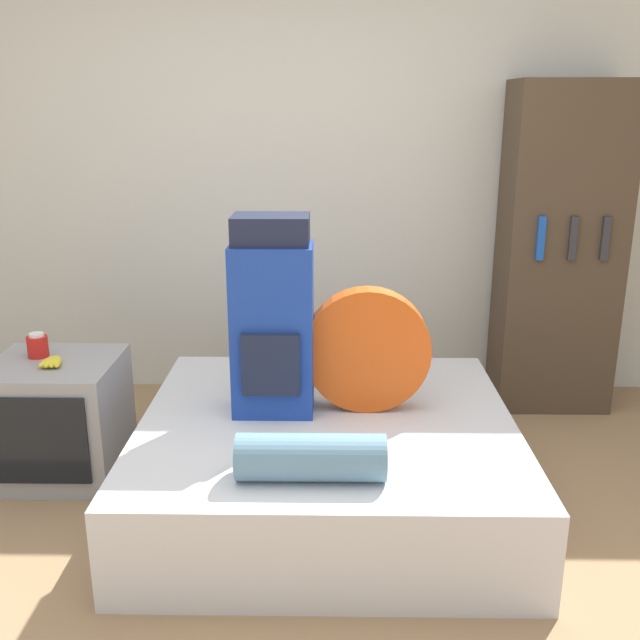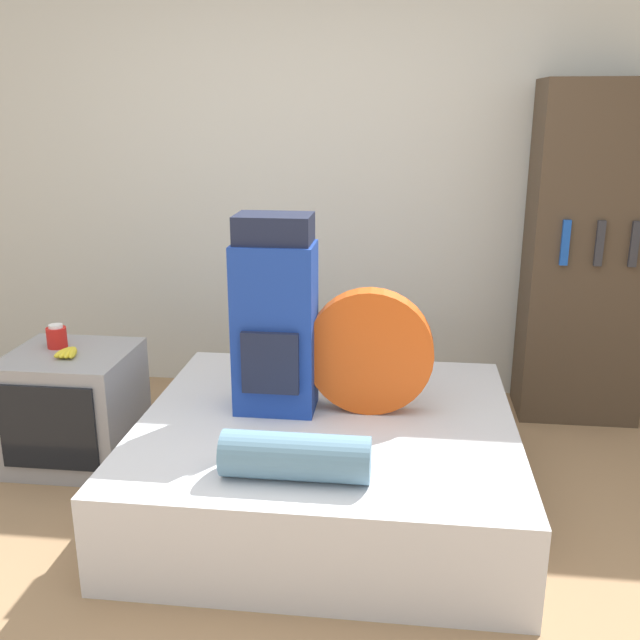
{
  "view_description": "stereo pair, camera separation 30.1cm",
  "coord_description": "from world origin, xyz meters",
  "views": [
    {
      "loc": [
        0.23,
        -2.21,
        1.73
      ],
      "look_at": [
        0.19,
        0.67,
        0.86
      ],
      "focal_mm": 40.0,
      "sensor_mm": 36.0,
      "label": 1
    },
    {
      "loc": [
        0.53,
        -2.19,
        1.73
      ],
      "look_at": [
        0.19,
        0.67,
        0.86
      ],
      "focal_mm": 40.0,
      "sensor_mm": 36.0,
      "label": 2
    }
  ],
  "objects": [
    {
      "name": "backpack",
      "position": [
        -0.02,
        0.76,
        0.84
      ],
      "size": [
        0.35,
        0.28,
        0.88
      ],
      "color": "navy",
      "rests_on": "bed"
    },
    {
      "name": "banana_bunch",
      "position": [
        -1.05,
        0.87,
        0.59
      ],
      "size": [
        0.12,
        0.14,
        0.04
      ],
      "color": "yellow",
      "rests_on": "television"
    },
    {
      "name": "canister",
      "position": [
        -1.16,
        0.99,
        0.63
      ],
      "size": [
        0.1,
        0.1,
        0.12
      ],
      "color": "red",
      "rests_on": "television"
    },
    {
      "name": "television",
      "position": [
        -1.07,
        0.91,
        0.29
      ],
      "size": [
        0.59,
        0.56,
        0.57
      ],
      "color": "#939399",
      "rests_on": "ground_plane"
    },
    {
      "name": "tent_bag",
      "position": [
        0.4,
        0.78,
        0.69
      ],
      "size": [
        0.56,
        0.11,
        0.56
      ],
      "color": "#D14C14",
      "rests_on": "bed"
    },
    {
      "name": "bookshelf",
      "position": [
        1.54,
        1.82,
        0.93
      ],
      "size": [
        0.65,
        0.42,
        1.86
      ],
      "color": "#473828",
      "rests_on": "ground_plane"
    },
    {
      "name": "sleeping_roll",
      "position": [
        0.17,
        0.14,
        0.5
      ],
      "size": [
        0.55,
        0.18,
        0.18
      ],
      "color": "#5B849E",
      "rests_on": "bed"
    },
    {
      "name": "bed",
      "position": [
        0.22,
        0.67,
        0.2
      ],
      "size": [
        1.64,
        1.56,
        0.41
      ],
      "color": "silver",
      "rests_on": "ground_plane"
    },
    {
      "name": "ground_plane",
      "position": [
        0.0,
        0.0,
        0.0
      ],
      "size": [
        16.0,
        16.0,
        0.0
      ],
      "primitive_type": "plane",
      "color": "#997551"
    },
    {
      "name": "wall_back",
      "position": [
        0.0,
        2.08,
        1.3
      ],
      "size": [
        8.0,
        0.05,
        2.6
      ],
      "color": "silver",
      "rests_on": "ground_plane"
    }
  ]
}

